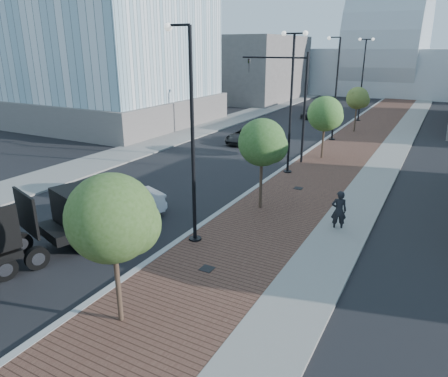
% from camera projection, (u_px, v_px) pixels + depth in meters
% --- Properties ---
extents(sidewalk, '(7.00, 140.00, 0.12)m').
position_uv_depth(sidewalk, '(375.00, 132.00, 42.22)').
color(sidewalk, '#4C2D23').
rests_on(sidewalk, ground).
extents(concrete_strip, '(2.40, 140.00, 0.13)m').
position_uv_depth(concrete_strip, '(403.00, 134.00, 41.01)').
color(concrete_strip, slate).
rests_on(concrete_strip, ground).
extents(curb, '(0.30, 140.00, 0.14)m').
position_uv_depth(curb, '(341.00, 129.00, 43.79)').
color(curb, gray).
rests_on(curb, ground).
extents(west_sidewalk, '(4.00, 140.00, 0.12)m').
position_uv_depth(west_sidewalk, '(232.00, 119.00, 49.63)').
color(west_sidewalk, slate).
rests_on(west_sidewalk, ground).
extents(dump_truck, '(6.04, 13.31, 2.94)m').
position_uv_depth(dump_truck, '(7.00, 239.00, 16.06)').
color(dump_truck, black).
rests_on(dump_truck, ground).
extents(white_sedan, '(3.57, 5.39, 1.68)m').
position_uv_depth(white_sedan, '(113.00, 207.00, 20.29)').
color(white_sedan, white).
rests_on(white_sedan, ground).
extents(dark_car_mid, '(2.17, 4.65, 1.29)m').
position_uv_depth(dark_car_mid, '(244.00, 136.00, 37.57)').
color(dark_car_mid, black).
rests_on(dark_car_mid, ground).
extents(dark_car_far, '(2.29, 4.28, 1.18)m').
position_uv_depth(dark_car_far, '(312.00, 113.00, 50.86)').
color(dark_car_far, black).
rests_on(dark_car_far, ground).
extents(pedestrian, '(0.84, 0.70, 1.98)m').
position_uv_depth(pedestrian, '(339.00, 211.00, 19.46)').
color(pedestrian, black).
rests_on(pedestrian, ground).
extents(streetlight_1, '(1.44, 0.56, 9.21)m').
position_uv_depth(streetlight_1, '(191.00, 147.00, 17.21)').
color(streetlight_1, black).
rests_on(streetlight_1, ground).
extents(streetlight_2, '(1.72, 0.56, 9.28)m').
position_uv_depth(streetlight_2, '(291.00, 103.00, 26.99)').
color(streetlight_2, black).
rests_on(streetlight_2, ground).
extents(streetlight_3, '(1.44, 0.56, 9.21)m').
position_uv_depth(streetlight_3, '(334.00, 93.00, 37.19)').
color(streetlight_3, black).
rests_on(streetlight_3, ground).
extents(streetlight_4, '(1.72, 0.56, 9.28)m').
position_uv_depth(streetlight_4, '(362.00, 79.00, 46.97)').
color(streetlight_4, black).
rests_on(streetlight_4, ground).
extents(traffic_mast, '(5.09, 0.20, 8.00)m').
position_uv_depth(traffic_mast, '(293.00, 96.00, 29.84)').
color(traffic_mast, black).
rests_on(traffic_mast, ground).
extents(tree_0, '(2.67, 2.67, 4.94)m').
position_uv_depth(tree_0, '(113.00, 218.00, 11.96)').
color(tree_0, '#382619').
rests_on(tree_0, ground).
extents(tree_1, '(2.50, 2.47, 4.92)m').
position_uv_depth(tree_1, '(263.00, 143.00, 21.09)').
color(tree_1, '#382619').
rests_on(tree_1, ground).
extents(tree_2, '(2.66, 2.66, 4.86)m').
position_uv_depth(tree_2, '(326.00, 114.00, 31.13)').
color(tree_2, '#382619').
rests_on(tree_2, ground).
extents(tree_3, '(2.28, 2.21, 4.59)m').
position_uv_depth(tree_3, '(358.00, 98.00, 41.13)').
color(tree_3, '#382619').
rests_on(tree_3, ground).
extents(tower_podium, '(19.00, 19.00, 3.00)m').
position_uv_depth(tower_podium, '(116.00, 109.00, 47.44)').
color(tower_podium, '#655E5B').
rests_on(tower_podium, ground).
extents(convention_center, '(50.00, 30.00, 50.00)m').
position_uv_depth(convention_center, '(388.00, 60.00, 80.21)').
color(convention_center, '#B1B8BC').
rests_on(convention_center, ground).
extents(commercial_block_nw, '(14.00, 20.00, 10.00)m').
position_uv_depth(commercial_block_nw, '(250.00, 68.00, 67.81)').
color(commercial_block_nw, '#5E5855').
rests_on(commercial_block_nw, ground).
extents(utility_cover_1, '(0.50, 0.50, 0.02)m').
position_uv_depth(utility_cover_1, '(207.00, 269.00, 16.06)').
color(utility_cover_1, black).
rests_on(utility_cover_1, sidewalk).
extents(utility_cover_2, '(0.50, 0.50, 0.02)m').
position_uv_depth(utility_cover_2, '(298.00, 188.00, 25.22)').
color(utility_cover_2, black).
rests_on(utility_cover_2, sidewalk).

